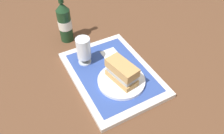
{
  "coord_description": "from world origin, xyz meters",
  "views": [
    {
      "loc": [
        -0.56,
        0.31,
        0.68
      ],
      "look_at": [
        0.0,
        0.0,
        0.05
      ],
      "focal_mm": 35.18,
      "sensor_mm": 36.0,
      "label": 1
    }
  ],
  "objects_px": {
    "plate": "(121,81)",
    "sandwich": "(121,71)",
    "beer_bottle": "(65,22)",
    "beer_glass": "(84,50)"
  },
  "relations": [
    {
      "from": "sandwich",
      "to": "beer_bottle",
      "type": "bearing_deg",
      "value": 0.45
    },
    {
      "from": "plate",
      "to": "sandwich",
      "type": "distance_m",
      "value": 0.05
    },
    {
      "from": "sandwich",
      "to": "beer_glass",
      "type": "relative_size",
      "value": 1.12
    },
    {
      "from": "plate",
      "to": "beer_glass",
      "type": "xyz_separation_m",
      "value": [
        0.18,
        0.08,
        0.06
      ]
    },
    {
      "from": "plate",
      "to": "beer_glass",
      "type": "height_order",
      "value": "beer_glass"
    },
    {
      "from": "plate",
      "to": "sandwich",
      "type": "relative_size",
      "value": 1.36
    },
    {
      "from": "beer_glass",
      "to": "plate",
      "type": "bearing_deg",
      "value": -155.45
    },
    {
      "from": "sandwich",
      "to": "plate",
      "type": "bearing_deg",
      "value": 180.0
    },
    {
      "from": "plate",
      "to": "beer_bottle",
      "type": "distance_m",
      "value": 0.41
    },
    {
      "from": "plate",
      "to": "sandwich",
      "type": "height_order",
      "value": "sandwich"
    }
  ]
}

